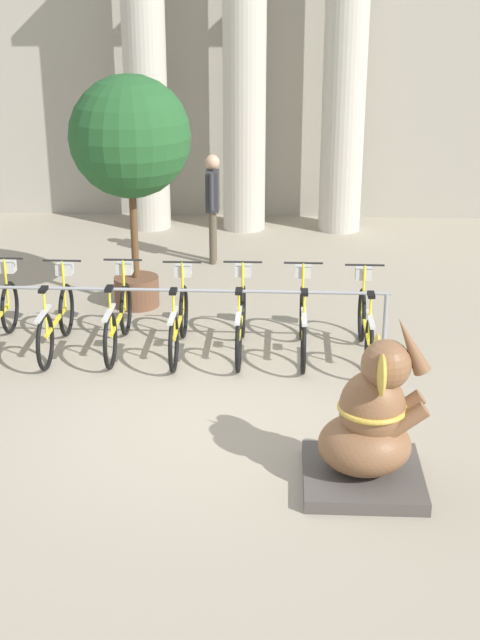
# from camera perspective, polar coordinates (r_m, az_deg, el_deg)

# --- Properties ---
(ground_plane) EXTENTS (60.00, 60.00, 0.00)m
(ground_plane) POSITION_cam_1_polar(r_m,az_deg,el_deg) (9.27, -1.88, -6.51)
(ground_plane) COLOR #9E937F
(building_facade) EXTENTS (20.00, 0.20, 6.00)m
(building_facade) POSITION_cam_1_polar(r_m,az_deg,el_deg) (16.84, 0.44, 16.72)
(building_facade) COLOR #A39E8E
(building_facade) RESTS_ON ground_plane
(column_left) EXTENTS (0.94, 0.94, 5.16)m
(column_left) POSITION_cam_1_polar(r_m,az_deg,el_deg) (16.05, -6.09, 15.04)
(column_left) COLOR #BCB7A8
(column_left) RESTS_ON ground_plane
(column_middle) EXTENTS (0.94, 0.94, 5.16)m
(column_middle) POSITION_cam_1_polar(r_m,az_deg,el_deg) (15.88, 0.28, 15.08)
(column_middle) COLOR #BCB7A8
(column_middle) RESTS_ON ground_plane
(column_right) EXTENTS (0.94, 0.94, 5.16)m
(column_right) POSITION_cam_1_polar(r_m,az_deg,el_deg) (15.90, 6.71, 14.95)
(column_right) COLOR #BCB7A8
(column_right) RESTS_ON ground_plane
(bike_rack) EXTENTS (5.84, 0.05, 0.77)m
(bike_rack) POSITION_cam_1_polar(r_m,az_deg,el_deg) (10.89, -5.83, 1.41)
(bike_rack) COLOR gray
(bike_rack) RESTS_ON ground_plane
(bicycle_2) EXTENTS (0.48, 1.74, 1.02)m
(bicycle_2) POSITION_cam_1_polar(r_m,az_deg,el_deg) (11.06, -11.66, 0.07)
(bicycle_2) COLOR black
(bicycle_2) RESTS_ON ground_plane
(bicycle_3) EXTENTS (0.48, 1.74, 1.02)m
(bicycle_3) POSITION_cam_1_polar(r_m,az_deg,el_deg) (10.96, -7.78, 0.13)
(bicycle_3) COLOR black
(bicycle_3) RESTS_ON ground_plane
(bicycle_4) EXTENTS (0.48, 1.74, 1.02)m
(bicycle_4) POSITION_cam_1_polar(r_m,az_deg,el_deg) (10.80, -3.92, -0.05)
(bicycle_4) COLOR black
(bicycle_4) RESTS_ON ground_plane
(bicycle_5) EXTENTS (0.48, 1.74, 1.02)m
(bicycle_5) POSITION_cam_1_polar(r_m,az_deg,el_deg) (10.77, 0.06, -0.04)
(bicycle_5) COLOR black
(bicycle_5) RESTS_ON ground_plane
(bicycle_6) EXTENTS (0.48, 1.74, 1.02)m
(bicycle_6) POSITION_cam_1_polar(r_m,az_deg,el_deg) (10.76, 4.04, -0.12)
(bicycle_6) COLOR black
(bicycle_6) RESTS_ON ground_plane
(bicycle_7) EXTENTS (0.48, 1.74, 1.02)m
(bicycle_7) POSITION_cam_1_polar(r_m,az_deg,el_deg) (10.76, 8.02, -0.28)
(bicycle_7) COLOR black
(bicycle_7) RESTS_ON ground_plane
(elephant_statue) EXTENTS (1.08, 1.08, 1.64)m
(elephant_statue) POSITION_cam_1_polar(r_m,az_deg,el_deg) (8.03, 8.34, -6.86)
(elephant_statue) COLOR #4C4742
(elephant_statue) RESTS_ON ground_plane
(person_pedestrian) EXTENTS (0.23, 0.47, 1.73)m
(person_pedestrian) POSITION_cam_1_polar(r_m,az_deg,el_deg) (14.09, -1.77, 7.78)
(person_pedestrian) COLOR brown
(person_pedestrian) RESTS_ON ground_plane
(potted_tree) EXTENTS (1.60, 1.60, 3.15)m
(potted_tree) POSITION_cam_1_polar(r_m,az_deg,el_deg) (11.95, -7.04, 11.19)
(potted_tree) COLOR brown
(potted_tree) RESTS_ON ground_plane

